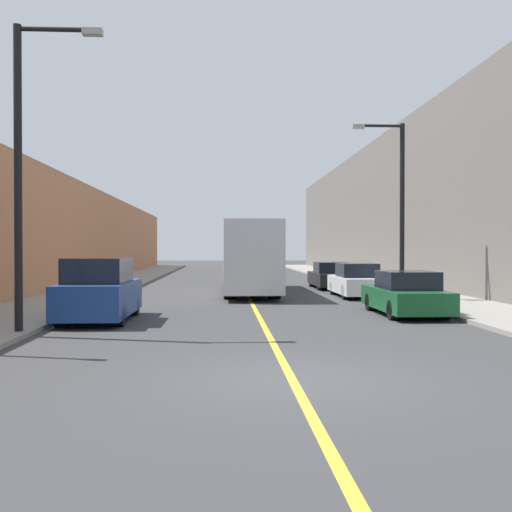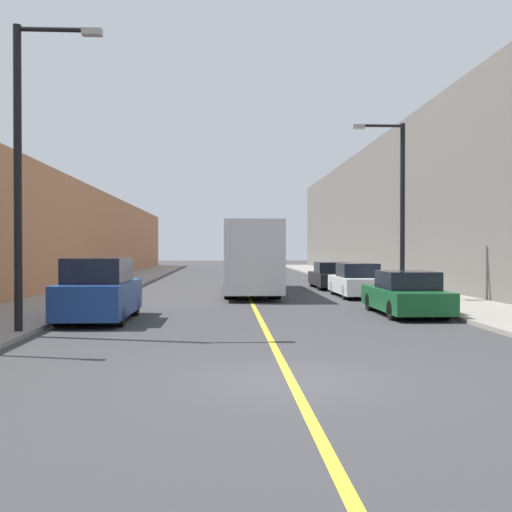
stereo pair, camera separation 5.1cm
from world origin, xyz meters
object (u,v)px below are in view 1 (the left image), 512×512
object	(u,v)px
car_right_mid	(356,282)
bus	(248,256)
car_right_near	(406,295)
street_lamp_right	(398,200)
parked_suv_left	(100,292)
street_lamp_left	(25,159)
car_right_far	(331,276)

from	to	relation	value
car_right_mid	bus	bearing A→B (deg)	149.11
bus	car_right_near	xyz separation A→B (m)	(4.75, -10.19, -1.15)
street_lamp_right	car_right_near	bearing A→B (deg)	-103.64
parked_suv_left	street_lamp_right	xyz separation A→B (m)	(10.95, 6.10, 3.34)
bus	street_lamp_left	distance (m)	15.87
parked_suv_left	car_right_near	distance (m)	9.81
parked_suv_left	street_lamp_right	size ratio (longest dim) A/B	0.63
car_right_near	bus	bearing A→B (deg)	115.01
car_right_near	street_lamp_left	size ratio (longest dim) A/B	0.60
parked_suv_left	car_right_mid	bearing A→B (deg)	40.96
car_right_far	street_lamp_left	bearing A→B (deg)	-121.97
bus	car_right_mid	xyz separation A→B (m)	(4.76, -2.85, -1.12)
parked_suv_left	car_right_near	world-z (taller)	parked_suv_left
car_right_near	car_right_mid	bearing A→B (deg)	89.98
parked_suv_left	street_lamp_left	world-z (taller)	street_lamp_left
street_lamp_right	bus	bearing A→B (deg)	138.89
street_lamp_right	car_right_mid	bearing A→B (deg)	117.11
car_right_far	street_lamp_left	distance (m)	20.79
car_right_near	street_lamp_left	xyz separation A→B (m)	(-10.94, -4.19, 3.76)
parked_suv_left	street_lamp_right	world-z (taller)	street_lamp_right
street_lamp_left	car_right_far	bearing A→B (deg)	58.03
car_right_near	street_lamp_right	distance (m)	6.25
bus	car_right_mid	size ratio (longest dim) A/B	2.56
car_right_near	car_right_mid	distance (m)	7.35
bus	street_lamp_left	size ratio (longest dim) A/B	1.54
street_lamp_left	street_lamp_right	xyz separation A→B (m)	(12.15, 9.17, -0.20)
bus	car_right_far	size ratio (longest dim) A/B	2.50
car_right_mid	street_lamp_right	xyz separation A→B (m)	(1.21, -2.36, 3.53)
parked_suv_left	car_right_near	size ratio (longest dim) A/B	0.99
car_right_mid	car_right_far	size ratio (longest dim) A/B	0.98
car_right_far	street_lamp_left	size ratio (longest dim) A/B	0.61
parked_suv_left	street_lamp_left	distance (m)	4.84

